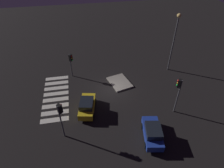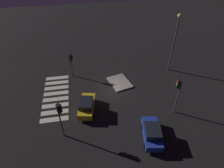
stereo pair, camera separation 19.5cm
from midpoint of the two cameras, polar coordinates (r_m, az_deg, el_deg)
ground_plane at (r=26.19m, az=0.21°, el=-1.71°), size 80.00×80.00×0.00m
traffic_island at (r=27.34m, az=2.49°, el=0.49°), size 3.97×3.36×0.18m
car_blue at (r=20.63m, az=11.91°, el=-13.88°), size 4.12×2.37×1.72m
car_yellow at (r=22.98m, az=-7.19°, el=-6.30°), size 4.09×2.41×1.69m
traffic_light_north at (r=22.12m, az=19.20°, el=-1.33°), size 0.54×0.53×4.64m
traffic_light_east at (r=19.21m, az=-14.81°, el=-8.20°), size 0.54×0.54×4.39m
traffic_light_south at (r=27.71m, az=-11.72°, el=6.94°), size 0.54×0.53×3.64m
street_lamp at (r=28.57m, az=18.39°, el=13.63°), size 0.56×0.56×8.61m
crosswalk_near at (r=26.22m, az=-15.95°, el=-3.45°), size 8.75×3.20×0.02m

